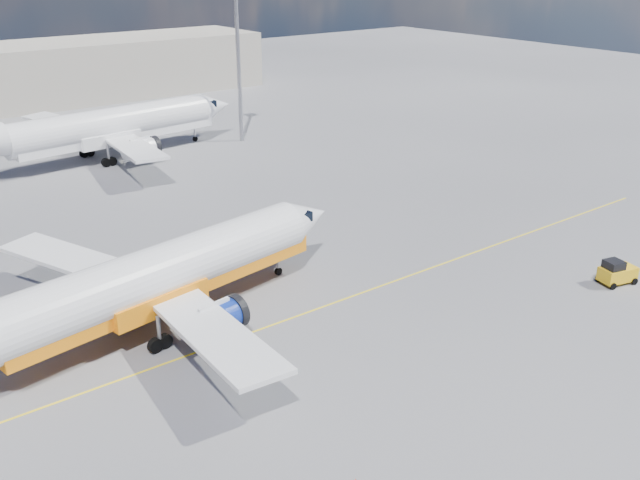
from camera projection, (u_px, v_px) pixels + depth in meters
ground at (330, 336)px, 39.76m from camera, size 240.00×240.00×0.00m
taxi_line at (299, 316)px, 41.96m from camera, size 70.00×0.15×0.01m
terminal_main at (16, 76)px, 96.09m from camera, size 70.00×14.00×8.00m
main_jet at (146, 281)px, 39.18m from camera, size 30.61×23.78×9.24m
second_jet at (103, 128)px, 71.51m from camera, size 32.67×25.72×9.91m
gse_tug at (617, 272)px, 45.71m from camera, size 2.56×1.94×1.65m
floodlight_mast at (237, 26)px, 75.17m from camera, size 1.51×1.51×20.65m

